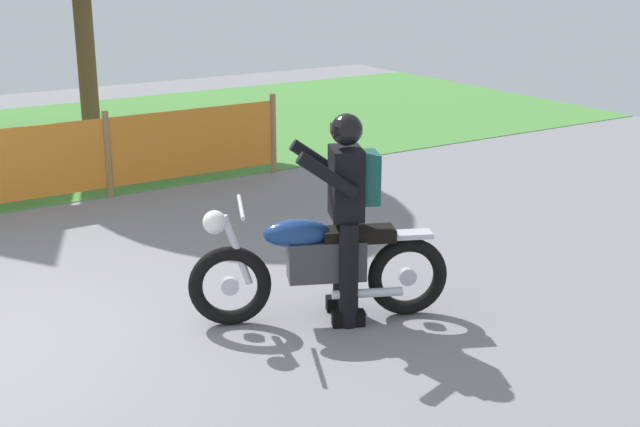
{
  "coord_description": "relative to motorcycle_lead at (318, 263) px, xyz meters",
  "views": [
    {
      "loc": [
        -1.03,
        -6.43,
        2.9
      ],
      "look_at": [
        2.47,
        -0.97,
        0.9
      ],
      "focal_mm": 48.53,
      "sensor_mm": 36.0,
      "label": 1
    }
  ],
  "objects": [
    {
      "name": "motorcycle_lead",
      "position": [
        0.0,
        0.0,
        0.0
      ],
      "size": [
        1.96,
        1.04,
        1.0
      ],
      "rotation": [
        0.0,
        0.0,
        2.71
      ],
      "color": "black",
      "rests_on": "ground"
    },
    {
      "name": "rider_lead",
      "position": [
        0.21,
        -0.09,
        0.47
      ],
      "size": [
        0.78,
        0.69,
        1.69
      ],
      "rotation": [
        0.0,
        0.0,
        2.71
      ],
      "color": "black",
      "rests_on": "ground"
    }
  ]
}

